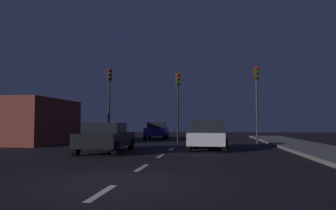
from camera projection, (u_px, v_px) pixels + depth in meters
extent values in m
plane|color=black|center=(163.00, 155.00, 14.65)|extent=(80.00, 80.00, 0.00)
cube|color=silver|center=(102.00, 193.00, 6.54)|extent=(0.16, 1.60, 0.01)
cube|color=silver|center=(142.00, 168.00, 10.30)|extent=(0.16, 1.60, 0.01)
cube|color=silver|center=(161.00, 156.00, 14.05)|extent=(0.16, 1.60, 0.01)
cube|color=silver|center=(171.00, 149.00, 17.81)|extent=(0.16, 1.60, 0.01)
cylinder|color=black|center=(109.00, 105.00, 24.22)|extent=(0.14, 0.14, 5.48)
cube|color=black|center=(109.00, 75.00, 24.35)|extent=(0.32, 0.24, 0.90)
sphere|color=red|center=(109.00, 71.00, 24.21)|extent=(0.20, 0.20, 0.20)
sphere|color=#3F2D0C|center=(109.00, 75.00, 24.20)|extent=(0.20, 0.20, 0.20)
sphere|color=#0C3319|center=(109.00, 79.00, 24.18)|extent=(0.20, 0.20, 0.20)
cylinder|color=black|center=(178.00, 108.00, 23.52)|extent=(0.14, 0.14, 5.04)
cube|color=#382D0C|center=(178.00, 80.00, 23.64)|extent=(0.32, 0.24, 0.90)
sphere|color=red|center=(177.00, 75.00, 23.50)|extent=(0.20, 0.20, 0.20)
sphere|color=#3F2D0C|center=(178.00, 79.00, 23.48)|extent=(0.20, 0.20, 0.20)
sphere|color=#0C3319|center=(178.00, 83.00, 23.47)|extent=(0.20, 0.20, 0.20)
cylinder|color=#2D2D30|center=(257.00, 105.00, 22.79)|extent=(0.14, 0.14, 5.39)
cube|color=#382D0C|center=(256.00, 73.00, 22.92)|extent=(0.32, 0.24, 0.90)
sphere|color=red|center=(256.00, 69.00, 22.78)|extent=(0.20, 0.20, 0.20)
sphere|color=#3F2D0C|center=(257.00, 73.00, 22.76)|extent=(0.20, 0.20, 0.20)
sphere|color=#0C3319|center=(257.00, 77.00, 22.75)|extent=(0.20, 0.20, 0.20)
cube|color=silver|center=(209.00, 138.00, 17.30)|extent=(2.08, 4.28, 0.63)
cube|color=black|center=(208.00, 126.00, 17.13)|extent=(1.72, 1.98, 0.59)
cylinder|color=black|center=(196.00, 142.00, 18.96)|extent=(0.26, 0.65, 0.64)
cylinder|color=black|center=(226.00, 142.00, 18.63)|extent=(0.26, 0.65, 0.64)
cylinder|color=black|center=(189.00, 146.00, 15.94)|extent=(0.26, 0.65, 0.64)
cylinder|color=black|center=(225.00, 146.00, 15.61)|extent=(0.26, 0.65, 0.64)
cube|color=black|center=(106.00, 139.00, 15.72)|extent=(2.04, 4.50, 0.63)
cube|color=black|center=(105.00, 128.00, 15.54)|extent=(1.72, 2.06, 0.48)
cylinder|color=black|center=(99.00, 144.00, 17.44)|extent=(0.25, 0.65, 0.64)
cylinder|color=black|center=(131.00, 144.00, 17.28)|extent=(0.25, 0.65, 0.64)
cylinder|color=black|center=(76.00, 148.00, 14.14)|extent=(0.25, 0.65, 0.64)
cylinder|color=black|center=(115.00, 149.00, 13.97)|extent=(0.25, 0.65, 0.64)
cube|color=navy|center=(157.00, 132.00, 29.57)|extent=(2.06, 4.14, 0.69)
cube|color=black|center=(157.00, 125.00, 29.80)|extent=(1.71, 1.91, 0.52)
cylinder|color=black|center=(165.00, 136.00, 28.02)|extent=(0.26, 0.65, 0.64)
cylinder|color=black|center=(145.00, 136.00, 28.15)|extent=(0.26, 0.65, 0.64)
cylinder|color=black|center=(167.00, 135.00, 30.95)|extent=(0.26, 0.65, 0.64)
cylinder|color=black|center=(150.00, 135.00, 31.08)|extent=(0.26, 0.65, 0.64)
cube|color=maroon|center=(30.00, 122.00, 22.50)|extent=(4.45, 6.74, 3.07)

